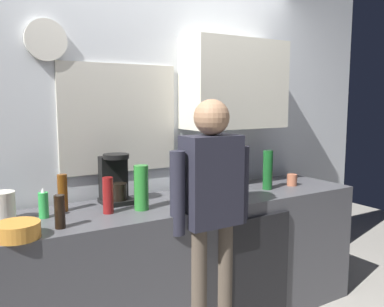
# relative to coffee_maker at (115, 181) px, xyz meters

# --- Properties ---
(kitchen_counter) EXTENTS (2.69, 0.64, 0.92)m
(kitchen_counter) POSITION_rel_coffee_maker_xyz_m (0.44, -0.18, -0.60)
(kitchen_counter) COLOR #4C4C51
(kitchen_counter) RESTS_ON ground_plane
(dishwasher_panel) EXTENTS (0.56, 0.02, 0.82)m
(dishwasher_panel) POSITION_rel_coffee_maker_xyz_m (0.79, -0.52, -0.65)
(dishwasher_panel) COLOR black
(dishwasher_panel) RESTS_ON ground_plane
(back_wall_assembly) EXTENTS (4.29, 0.42, 2.60)m
(back_wall_assembly) POSITION_rel_coffee_maker_xyz_m (0.51, 0.22, 0.30)
(back_wall_assembly) COLOR silver
(back_wall_assembly) RESTS_ON ground_plane
(coffee_maker) EXTENTS (0.20, 0.20, 0.33)m
(coffee_maker) POSITION_rel_coffee_maker_xyz_m (0.00, 0.00, 0.00)
(coffee_maker) COLOR black
(coffee_maker) RESTS_ON kitchen_counter
(bottle_clear_soda) EXTENTS (0.09, 0.09, 0.28)m
(bottle_clear_soda) POSITION_rel_coffee_maker_xyz_m (0.07, -0.25, -0.01)
(bottle_clear_soda) COLOR #2D8C33
(bottle_clear_soda) RESTS_ON kitchen_counter
(bottle_olive_oil) EXTENTS (0.06, 0.06, 0.25)m
(bottle_olive_oil) POSITION_rel_coffee_maker_xyz_m (0.71, -0.30, -0.02)
(bottle_olive_oil) COLOR olive
(bottle_olive_oil) RESTS_ON kitchen_counter
(bottle_red_vinegar) EXTENTS (0.06, 0.06, 0.22)m
(bottle_red_vinegar) POSITION_rel_coffee_maker_xyz_m (-0.13, -0.22, -0.04)
(bottle_red_vinegar) COLOR maroon
(bottle_red_vinegar) RESTS_ON kitchen_counter
(bottle_dark_sauce) EXTENTS (0.06, 0.06, 0.18)m
(bottle_dark_sauce) POSITION_rel_coffee_maker_xyz_m (-0.45, -0.36, -0.06)
(bottle_dark_sauce) COLOR black
(bottle_dark_sauce) RESTS_ON kitchen_counter
(bottle_amber_beer) EXTENTS (0.06, 0.06, 0.23)m
(bottle_amber_beer) POSITION_rel_coffee_maker_xyz_m (-0.35, -0.03, -0.03)
(bottle_amber_beer) COLOR brown
(bottle_amber_beer) RESTS_ON kitchen_counter
(bottle_green_wine) EXTENTS (0.07, 0.07, 0.30)m
(bottle_green_wine) POSITION_rel_coffee_maker_xyz_m (1.14, -0.22, 0.00)
(bottle_green_wine) COLOR #195923
(bottle_green_wine) RESTS_ON kitchen_counter
(cup_terracotta_mug) EXTENTS (0.08, 0.08, 0.09)m
(cup_terracotta_mug) POSITION_rel_coffee_maker_xyz_m (1.40, -0.22, -0.10)
(cup_terracotta_mug) COLOR #B26647
(cup_terracotta_mug) RESTS_ON kitchen_counter
(cup_blue_mug) EXTENTS (0.08, 0.08, 0.10)m
(cup_blue_mug) POSITION_rel_coffee_maker_xyz_m (0.85, -0.22, -0.10)
(cup_blue_mug) COLOR #3351B2
(cup_blue_mug) RESTS_ON kitchen_counter
(cup_white_mug) EXTENTS (0.08, 0.08, 0.10)m
(cup_white_mug) POSITION_rel_coffee_maker_xyz_m (0.84, -0.04, -0.10)
(cup_white_mug) COLOR white
(cup_white_mug) RESTS_ON kitchen_counter
(mixing_bowl) EXTENTS (0.22, 0.22, 0.08)m
(mixing_bowl) POSITION_rel_coffee_maker_xyz_m (-0.67, -0.42, -0.11)
(mixing_bowl) COLOR orange
(mixing_bowl) RESTS_ON kitchen_counter
(dish_soap) EXTENTS (0.06, 0.06, 0.18)m
(dish_soap) POSITION_rel_coffee_maker_xyz_m (-0.48, -0.12, -0.07)
(dish_soap) COLOR green
(dish_soap) RESTS_ON kitchen_counter
(storage_canister) EXTENTS (0.14, 0.14, 0.17)m
(storage_canister) POSITION_rel_coffee_maker_xyz_m (-0.69, -0.08, -0.06)
(storage_canister) COLOR silver
(storage_canister) RESTS_ON kitchen_counter
(person_at_sink) EXTENTS (0.57, 0.22, 1.60)m
(person_at_sink) POSITION_rel_coffee_maker_xyz_m (0.44, -0.48, -0.11)
(person_at_sink) COLOR brown
(person_at_sink) RESTS_ON ground_plane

